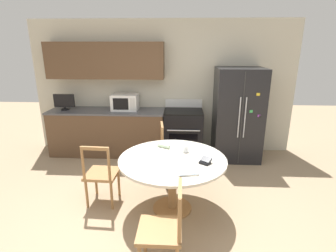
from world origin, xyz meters
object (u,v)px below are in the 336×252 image
refrigerator (237,115)px  oven_range (183,133)px  wallet (206,161)px  microwave (125,102)px  dining_chair_left (101,174)px  countertop_tv (64,101)px  dining_chair_near (163,230)px  dining_chair_far (172,151)px  candle_glass (185,149)px

refrigerator → oven_range: (-1.01, 0.05, -0.40)m
refrigerator → wallet: (-0.75, -1.90, -0.10)m
microwave → dining_chair_left: 1.91m
countertop_tv → dining_chair_near: 3.58m
oven_range → countertop_tv: size_ratio=2.71×
oven_range → dining_chair_far: size_ratio=1.20×
oven_range → wallet: bearing=-82.4°
dining_chair_near → countertop_tv: bearing=37.0°
microwave → dining_chair_near: 3.10m
countertop_tv → dining_chair_left: countertop_tv is taller
microwave → dining_chair_far: bearing=-44.3°
microwave → wallet: bearing=-55.2°
oven_range → countertop_tv: countertop_tv is taller
wallet → dining_chair_near: bearing=-118.4°
countertop_tv → wallet: (2.59, -1.96, -0.30)m
dining_chair_near → dining_chair_far: (0.01, 1.95, 0.00)m
refrigerator → oven_range: size_ratio=1.60×
dining_chair_left → oven_range: bearing=59.7°
refrigerator → candle_glass: (-1.00, -1.55, -0.09)m
refrigerator → countertop_tv: size_ratio=4.35×
oven_range → candle_glass: (0.02, -1.60, 0.31)m
oven_range → dining_chair_near: oven_range is taller
refrigerator → dining_chair_near: (-1.22, -2.76, -0.43)m
candle_glass → dining_chair_far: bearing=105.9°
oven_range → wallet: (0.26, -1.95, 0.30)m
dining_chair_far → dining_chair_left: (-0.93, -0.88, 0.00)m
dining_chair_far → candle_glass: bearing=9.3°
oven_range → candle_glass: oven_range is taller
countertop_tv → dining_chair_far: 2.39m
microwave → wallet: microwave is taller
wallet → microwave: bearing=124.8°
microwave → dining_chair_near: microwave is taller
wallet → candle_glass: bearing=124.9°
countertop_tv → wallet: bearing=-37.0°
oven_range → candle_glass: 1.63m
oven_range → dining_chair_far: 0.87m
dining_chair_far → microwave: bearing=-140.9°
oven_range → dining_chair_left: (-1.12, -1.73, -0.03)m
candle_glass → wallet: bearing=-55.1°
dining_chair_far → candle_glass: 0.85m
microwave → dining_chair_far: microwave is taller
dining_chair_near → dining_chair_far: 1.95m
dining_chair_far → wallet: (0.45, -1.10, 0.33)m
dining_chair_left → dining_chair_far: bearing=46.1°
refrigerator → candle_glass: bearing=-122.7°
wallet → refrigerator: bearing=68.3°
dining_chair_far → wallet: 1.23m
dining_chair_left → wallet: size_ratio=5.23×
dining_chair_far → candle_glass: size_ratio=10.33×
candle_glass → wallet: candle_glass is taller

